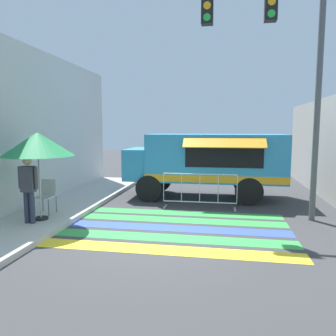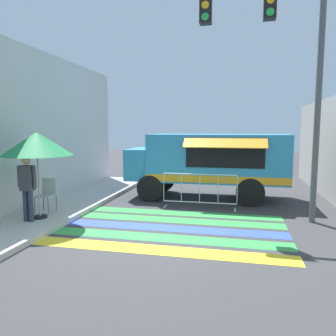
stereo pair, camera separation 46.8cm
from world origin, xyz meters
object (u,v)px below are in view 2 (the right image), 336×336
object	(u,v)px
vendor_person	(27,184)
traffic_signal_pole	(273,42)
food_truck	(206,159)
folding_chair	(47,192)
patio_umbrella	(37,144)
barricade_front	(200,191)

from	to	relation	value
vendor_person	traffic_signal_pole	bearing A→B (deg)	26.50
food_truck	folding_chair	size ratio (longest dim) A/B	5.92
traffic_signal_pole	vendor_person	distance (m)	7.37
traffic_signal_pole	vendor_person	world-z (taller)	traffic_signal_pole
patio_umbrella	folding_chair	distance (m)	1.57
patio_umbrella	barricade_front	xyz separation A→B (m)	(3.99, 2.48, -1.56)
food_truck	vendor_person	bearing A→B (deg)	-132.34
patio_umbrella	vendor_person	size ratio (longest dim) A/B	1.34
food_truck	traffic_signal_pole	xyz separation A→B (m)	(1.98, -2.51, 3.36)
food_truck	barricade_front	distance (m)	1.87
food_truck	patio_umbrella	size ratio (longest dim) A/B	2.45
barricade_front	patio_umbrella	bearing A→B (deg)	-148.10
folding_chair	barricade_front	distance (m)	4.57
traffic_signal_pole	patio_umbrella	size ratio (longest dim) A/B	2.91
traffic_signal_pole	food_truck	bearing A→B (deg)	128.35
traffic_signal_pole	patio_umbrella	bearing A→B (deg)	-164.69
folding_chair	barricade_front	bearing A→B (deg)	14.07
vendor_person	barricade_front	xyz separation A→B (m)	(4.09, 2.84, -0.55)
patio_umbrella	vendor_person	world-z (taller)	patio_umbrella
food_truck	patio_umbrella	distance (m)	5.81
vendor_person	patio_umbrella	bearing A→B (deg)	83.44
folding_chair	traffic_signal_pole	bearing A→B (deg)	-0.47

